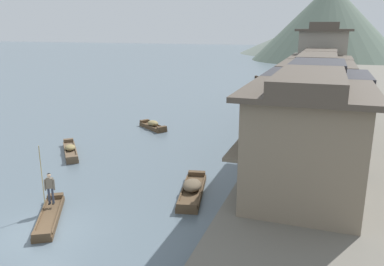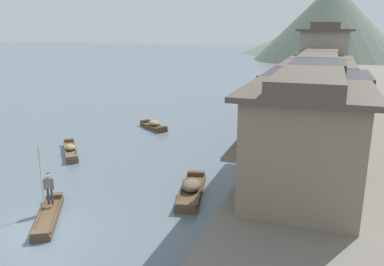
# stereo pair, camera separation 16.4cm
# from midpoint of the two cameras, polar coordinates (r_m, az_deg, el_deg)

# --- Properties ---
(ground_plane) EXTENTS (400.00, 400.00, 0.00)m
(ground_plane) POSITION_cam_midpoint_polar(r_m,az_deg,el_deg) (19.04, -21.24, -13.62)
(ground_plane) COLOR slate
(riverbank_right) EXTENTS (18.00, 110.00, 0.72)m
(riverbank_right) POSITION_cam_midpoint_polar(r_m,az_deg,el_deg) (43.38, 25.58, 2.42)
(riverbank_right) COLOR #6B665B
(riverbank_right) RESTS_ON ground
(boat_foreground_poled) EXTENTS (2.91, 4.14, 0.44)m
(boat_foreground_poled) POSITION_cam_midpoint_polar(r_m,az_deg,el_deg) (20.09, -20.18, -11.47)
(boat_foreground_poled) COLOR brown
(boat_foreground_poled) RESTS_ON ground
(boatman_person) EXTENTS (0.50, 0.41, 3.04)m
(boatman_person) POSITION_cam_midpoint_polar(r_m,az_deg,el_deg) (20.33, -20.20, -7.12)
(boatman_person) COLOR black
(boatman_person) RESTS_ON boat_foreground_poled
(boat_moored_nearest) EXTENTS (2.10, 4.86, 0.84)m
(boat_moored_nearest) POSITION_cam_midpoint_polar(r_m,az_deg,el_deg) (21.40, 0.13, -8.35)
(boat_moored_nearest) COLOR brown
(boat_moored_nearest) RESTS_ON ground
(boat_moored_second) EXTENTS (2.17, 5.34, 0.70)m
(boat_moored_second) POSITION_cam_midpoint_polar(r_m,az_deg,el_deg) (30.98, 8.60, -1.12)
(boat_moored_second) COLOR #33281E
(boat_moored_second) RESTS_ON ground
(boat_moored_third) EXTENTS (3.86, 1.23, 0.39)m
(boat_moored_third) POSITION_cam_midpoint_polar(r_m,az_deg,el_deg) (72.39, 11.06, 8.02)
(boat_moored_third) COLOR #33281E
(boat_moored_third) RESTS_ON ground
(boat_moored_far) EXTENTS (1.41, 5.36, 0.73)m
(boat_moored_far) POSITION_cam_midpoint_polar(r_m,az_deg,el_deg) (47.65, 12.46, 4.45)
(boat_moored_far) COLOR brown
(boat_moored_far) RESTS_ON ground
(boat_midriver_drifting) EXTENTS (1.64, 4.82, 0.50)m
(boat_midriver_drifting) POSITION_cam_midpoint_polar(r_m,az_deg,el_deg) (57.79, 13.41, 6.16)
(boat_midriver_drifting) COLOR brown
(boat_midriver_drifting) RESTS_ON ground
(boat_midriver_upstream) EXTENTS (1.40, 4.64, 0.42)m
(boat_midriver_upstream) POSITION_cam_midpoint_polar(r_m,az_deg,el_deg) (39.84, 11.31, 2.28)
(boat_midriver_upstream) COLOR #33281E
(boat_midriver_upstream) RESTS_ON ground
(boat_upstream_distant) EXTENTS (3.35, 2.77, 0.76)m
(boat_upstream_distant) POSITION_cam_midpoint_polar(r_m,az_deg,el_deg) (35.29, -5.58, 1.10)
(boat_upstream_distant) COLOR brown
(boat_upstream_distant) RESTS_ON ground
(boat_crossing_west) EXTENTS (3.66, 4.17, 0.68)m
(boat_crossing_west) POSITION_cam_midpoint_polar(r_m,az_deg,el_deg) (29.53, -17.32, -2.47)
(boat_crossing_west) COLOR brown
(boat_crossing_west) RESTS_ON ground
(house_waterfront_nearest) EXTENTS (6.29, 7.74, 6.14)m
(house_waterfront_nearest) POSITION_cam_midpoint_polar(r_m,az_deg,el_deg) (19.52, 16.49, -0.67)
(house_waterfront_nearest) COLOR #7F705B
(house_waterfront_nearest) RESTS_ON riverbank_right
(house_waterfront_second) EXTENTS (6.49, 5.85, 6.14)m
(house_waterfront_second) POSITION_cam_midpoint_polar(r_m,az_deg,el_deg) (26.09, 17.70, 3.18)
(house_waterfront_second) COLOR #7F705B
(house_waterfront_second) RESTS_ON riverbank_right
(house_waterfront_tall) EXTENTS (5.98, 7.87, 6.14)m
(house_waterfront_tall) POSITION_cam_midpoint_polar(r_m,az_deg,el_deg) (33.21, 17.84, 5.60)
(house_waterfront_tall) COLOR #7F705B
(house_waterfront_tall) RESTS_ON riverbank_right
(house_waterfront_narrow) EXTENTS (6.05, 5.70, 6.14)m
(house_waterfront_narrow) POSITION_cam_midpoint_polar(r_m,az_deg,el_deg) (40.18, 18.34, 7.14)
(house_waterfront_narrow) COLOR gray
(house_waterfront_narrow) RESTS_ON riverbank_right
(house_waterfront_far) EXTENTS (6.10, 5.67, 8.74)m
(house_waterfront_far) POSITION_cam_midpoint_polar(r_m,az_deg,el_deg) (46.19, 18.78, 9.69)
(house_waterfront_far) COLOR gray
(house_waterfront_far) RESTS_ON riverbank_right
(hill_far_west) EXTENTS (41.60, 41.60, 20.91)m
(hill_far_west) POSITION_cam_midpoint_polar(r_m,az_deg,el_deg) (118.13, 19.83, 15.14)
(hill_far_west) COLOR #5B6B5B
(hill_far_west) RESTS_ON ground
(hill_far_centre) EXTENTS (55.68, 55.68, 12.46)m
(hill_far_centre) POSITION_cam_midpoint_polar(r_m,az_deg,el_deg) (148.01, 18.59, 13.44)
(hill_far_centre) COLOR slate
(hill_far_centre) RESTS_ON ground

